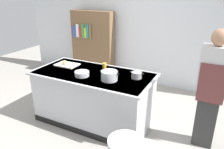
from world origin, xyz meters
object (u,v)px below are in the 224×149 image
object	(u,v)px
sauce_pan	(137,75)
person_chef	(211,88)
stock_pot	(109,76)
bookshelf	(93,45)
juice_cup	(104,66)
onion	(65,63)
mixing_bowl	(82,74)

from	to	relation	value
sauce_pan	person_chef	distance (m)	1.05
stock_pot	bookshelf	size ratio (longest dim) A/B	0.18
bookshelf	juice_cup	bearing A→B (deg)	-52.39
juice_cup	person_chef	size ratio (longest dim) A/B	0.06
onion	juice_cup	world-z (taller)	same
bookshelf	sauce_pan	bearing A→B (deg)	-42.71
mixing_bowl	person_chef	distance (m)	1.89
stock_pot	juice_cup	xyz separation A→B (m)	(-0.31, 0.41, -0.02)
onion	sauce_pan	bearing A→B (deg)	1.39
sauce_pan	stock_pot	bearing A→B (deg)	-142.16
bookshelf	onion	bearing A→B (deg)	-74.74
stock_pot	sauce_pan	distance (m)	0.42
onion	mixing_bowl	bearing A→B (deg)	-26.17
juice_cup	person_chef	bearing A→B (deg)	-2.07
sauce_pan	mixing_bowl	xyz separation A→B (m)	(-0.80, -0.31, -0.01)
sauce_pan	mixing_bowl	size ratio (longest dim) A/B	0.99
stock_pot	sauce_pan	xyz separation A→B (m)	(0.33, 0.26, -0.02)
stock_pot	juice_cup	size ratio (longest dim) A/B	3.14
onion	bookshelf	xyz separation A→B (m)	(-0.47, 1.71, -0.11)
onion	juice_cup	xyz separation A→B (m)	(0.71, 0.19, -0.01)
bookshelf	mixing_bowl	bearing A→B (deg)	-62.74
onion	juice_cup	distance (m)	0.73
juice_cup	person_chef	world-z (taller)	person_chef
stock_pot	mixing_bowl	bearing A→B (deg)	-174.35
stock_pot	mixing_bowl	size ratio (longest dim) A/B	1.37
sauce_pan	mixing_bowl	distance (m)	0.85
mixing_bowl	person_chef	world-z (taller)	person_chef
stock_pot	onion	bearing A→B (deg)	167.41
onion	sauce_pan	size ratio (longest dim) A/B	0.36
mixing_bowl	juice_cup	xyz separation A→B (m)	(0.15, 0.46, 0.01)
onion	mixing_bowl	size ratio (longest dim) A/B	0.35
sauce_pan	person_chef	xyz separation A→B (m)	(1.05, 0.09, -0.04)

